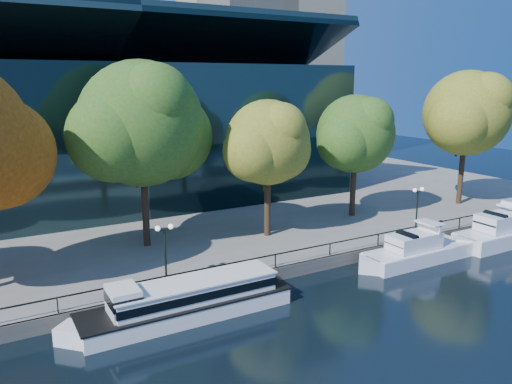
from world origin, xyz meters
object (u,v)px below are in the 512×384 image
cruiser_near (414,251)px  tree_4 (357,136)px  cruiser_far (499,232)px  tour_boat (183,300)px  tree_3 (270,144)px  lamp_1 (165,240)px  tree_5 (468,115)px  tree_2 (144,127)px  lamp_2 (418,199)px

cruiser_near → tree_4: bearing=75.1°
cruiser_far → tour_boat: bearing=178.6°
cruiser_far → tree_3: bearing=151.3°
cruiser_far → lamp_1: bearing=171.8°
cruiser_far → tree_4: bearing=122.5°
cruiser_near → tree_5: (16.49, 8.79, 9.72)m
tree_3 → tree_5: (24.47, -0.53, 1.67)m
tree_2 → lamp_2: size_ratio=3.71×
lamp_2 → tree_3: bearing=155.2°
tree_5 → lamp_2: bearing=-157.7°
tour_boat → tree_2: bearing=81.8°
tree_3 → lamp_1: tree_3 is taller
tree_2 → tree_4: tree_2 is taller
cruiser_near → tree_3: bearing=130.6°
tree_5 → lamp_2: size_ratio=3.58×
cruiser_far → tree_5: size_ratio=0.77×
tree_4 → lamp_1: (-22.30, -7.02, -5.07)m
tour_boat → tree_3: (11.70, 9.14, 7.86)m
cruiser_far → tree_2: bearing=156.3°
tree_5 → tour_boat: bearing=-166.6°
tour_boat → tree_2: size_ratio=0.97×
tree_2 → lamp_2: (22.15, -8.07, -6.81)m
cruiser_near → tour_boat: bearing=179.5°
cruiser_near → tree_4: 13.73m
cruiser_near → lamp_2: 6.33m
tree_2 → tree_5: tree_2 is taller
cruiser_near → lamp_2: size_ratio=2.70×
cruiser_near → tree_2: size_ratio=0.73×
cruiser_near → cruiser_far: cruiser_far is taller
cruiser_near → lamp_1: lamp_1 is taller
tree_4 → lamp_2: bearing=-79.6°
cruiser_far → tree_2: 32.11m
cruiser_near → tree_5: 21.06m
tree_4 → lamp_1: tree_4 is taller
tour_boat → tree_5: size_ratio=1.01×
cruiser_near → tree_5: bearing=28.0°
tree_2 → tree_5: 34.63m
tree_2 → lamp_1: (-1.44, -8.07, -6.81)m
lamp_1 → tree_5: bearing=8.0°
cruiser_near → tree_4: tree_4 is taller
lamp_2 → tree_2: bearing=160.0°
tree_2 → tree_3: tree_2 is taller
cruiser_near → tree_3: tree_3 is taller
cruiser_far → tree_3: (-18.00, 9.86, 7.88)m
lamp_1 → tour_boat: bearing=-93.7°
tree_3 → lamp_1: size_ratio=2.93×
tour_boat → tree_4: bearing=25.1°
lamp_1 → tree_4: bearing=17.5°
cruiser_far → tree_3: size_ratio=0.94×
tree_2 → lamp_2: bearing=-20.0°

